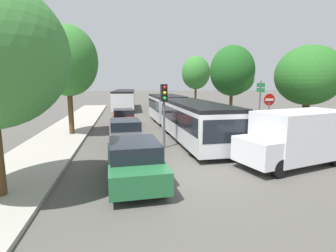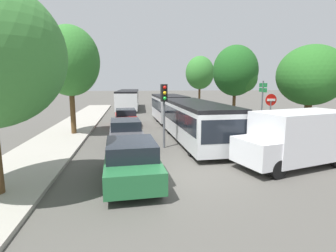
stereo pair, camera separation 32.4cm
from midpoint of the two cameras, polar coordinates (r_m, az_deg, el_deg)
ground_plane at (r=10.02m, az=3.52°, el=-10.96°), size 200.00×200.00×0.00m
kerb_strip_left at (r=22.70m, az=-18.84°, el=0.31°), size 3.20×35.75×0.14m
articulated_bus at (r=18.70m, az=3.52°, el=2.92°), size 2.93×15.93×2.35m
city_bus_rear at (r=34.99m, az=-8.37°, el=6.01°), size 3.07×11.51×2.45m
queued_car_green at (r=9.43m, az=-7.02°, el=-7.49°), size 2.05×4.38×1.49m
queued_car_graphite at (r=15.00m, az=-8.60°, el=-1.26°), size 1.96×4.19×1.43m
queued_car_red at (r=21.50m, az=-8.74°, el=1.90°), size 1.87×4.01×1.36m
white_van at (r=12.25m, az=26.98°, el=-2.17°), size 5.34×3.19×2.31m
traffic_light at (r=13.81m, az=-0.18°, el=5.35°), size 0.35×0.38×3.40m
no_entry_sign at (r=16.78m, az=21.90°, el=3.28°), size 0.70×0.08×2.82m
direction_sign_post at (r=19.61m, az=20.32°, el=6.16°), size 0.27×1.39×3.60m
tree_left_mid at (r=18.23m, az=-20.11°, el=13.10°), size 3.76×3.76×7.06m
tree_right_near at (r=16.58m, az=28.83°, el=9.29°), size 3.58×3.58×5.51m
tree_right_mid at (r=25.09m, az=15.08°, el=11.28°), size 4.05×4.05×6.82m
tree_right_far at (r=35.74m, az=7.21°, el=11.25°), size 3.77×3.77×6.93m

